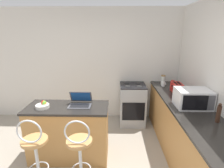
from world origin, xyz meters
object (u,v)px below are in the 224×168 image
at_px(stove_range, 132,104).
at_px(fruit_bowl, 43,105).
at_px(microwave, 193,98).
at_px(storage_jar, 163,80).
at_px(bar_stool_far, 80,155).
at_px(mug_white, 163,84).
at_px(toaster, 177,88).
at_px(pepper_mill, 219,113).
at_px(bar_stool_near, 36,154).
at_px(laptop, 80,102).
at_px(mug_red, 173,82).

xyz_separation_m(stove_range, fruit_bowl, (-1.51, -1.28, 0.51)).
relative_size(microwave, storage_jar, 2.41).
bearing_deg(bar_stool_far, microwave, 20.35).
xyz_separation_m(stove_range, mug_white, (0.65, -0.09, 0.51)).
distance_m(toaster, stove_range, 1.09).
distance_m(storage_jar, pepper_mill, 1.74).
height_order(stove_range, fruit_bowl, fruit_bowl).
height_order(toaster, stove_range, toaster).
relative_size(toaster, pepper_mill, 1.13).
relative_size(toaster, storage_jar, 1.40).
bearing_deg(pepper_mill, storage_jar, 98.80).
distance_m(stove_range, storage_jar, 0.88).
bearing_deg(microwave, toaster, 90.82).
relative_size(bar_stool_near, laptop, 2.95).
distance_m(toaster, fruit_bowl, 2.45).
xyz_separation_m(microwave, toaster, (-0.01, 0.70, -0.05)).
height_order(bar_stool_near, storage_jar, storage_jar).
bearing_deg(toaster, bar_stool_near, -149.61).
height_order(bar_stool_far, microwave, microwave).
height_order(toaster, mug_white, toaster).
height_order(bar_stool_near, laptop, laptop).
relative_size(stove_range, pepper_mill, 3.54).
height_order(stove_range, pepper_mill, pepper_mill).
bearing_deg(microwave, bar_stool_near, -164.69).
bearing_deg(storage_jar, pepper_mill, -81.20).
height_order(laptop, pepper_mill, pepper_mill).
relative_size(stove_range, storage_jar, 4.39).
bearing_deg(toaster, bar_stool_far, -141.49).
bearing_deg(bar_stool_far, stove_range, 64.66).
height_order(storage_jar, pepper_mill, pepper_mill).
distance_m(mug_red, fruit_bowl, 2.75).
height_order(bar_stool_near, toaster, toaster).
xyz_separation_m(toaster, stove_range, (-0.81, 0.48, -0.56)).
relative_size(bar_stool_near, microwave, 2.02).
bearing_deg(bar_stool_near, stove_range, 51.28).
distance_m(storage_jar, mug_red, 0.23).
height_order(laptop, microwave, microwave).
bearing_deg(fruit_bowl, bar_stool_near, -83.06).
bearing_deg(stove_range, fruit_bowl, -139.75).
xyz_separation_m(bar_stool_far, pepper_mill, (1.79, 0.13, 0.56)).
relative_size(toaster, fruit_bowl, 1.46).
relative_size(laptop, pepper_mill, 1.33).
xyz_separation_m(toaster, storage_jar, (-0.13, 0.53, 0.02)).
relative_size(pepper_mill, fruit_bowl, 1.30).
bearing_deg(stove_range, mug_red, 3.50).
bearing_deg(microwave, pepper_mill, -75.63).
xyz_separation_m(laptop, pepper_mill, (1.89, -0.52, 0.07)).
distance_m(storage_jar, mug_white, 0.15).
bearing_deg(stove_range, laptop, -129.51).
bearing_deg(pepper_mill, toaster, 96.49).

